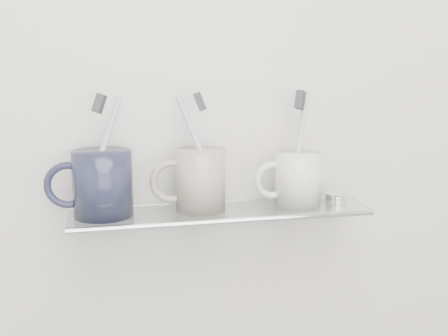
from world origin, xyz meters
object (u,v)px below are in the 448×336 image
object	(u,v)px
mug_left	(103,183)
mug_center	(200,180)
mug_right	(298,179)
shelf_glass	(221,212)

from	to	relation	value
mug_left	mug_center	distance (m)	0.16
mug_left	mug_right	xyz separation A→B (m)	(0.33, 0.00, -0.01)
mug_right	shelf_glass	bearing A→B (deg)	179.54
mug_right	mug_center	bearing A→B (deg)	177.46
mug_center	shelf_glass	bearing A→B (deg)	-19.17
shelf_glass	mug_right	distance (m)	0.15
mug_left	mug_right	distance (m)	0.33
shelf_glass	mug_left	size ratio (longest dim) A/B	4.70
mug_center	mug_right	size ratio (longest dim) A/B	1.14
shelf_glass	mug_center	bearing A→B (deg)	171.51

